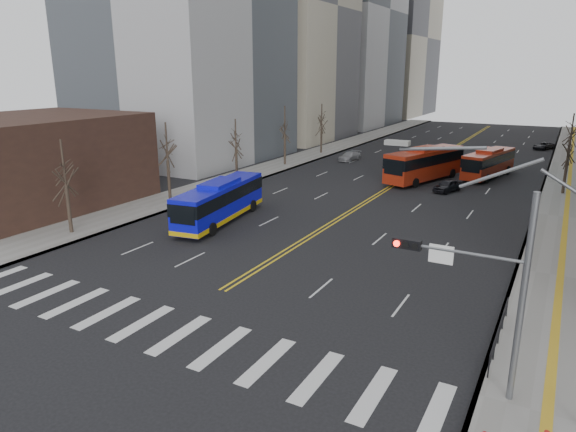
{
  "coord_description": "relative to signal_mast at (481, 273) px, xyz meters",
  "views": [
    {
      "loc": [
        15.9,
        -16.36,
        11.86
      ],
      "look_at": [
        1.85,
        9.28,
        3.53
      ],
      "focal_mm": 32.0,
      "sensor_mm": 36.0,
      "label": 1
    }
  ],
  "objects": [
    {
      "name": "car_dark_far",
      "position": [
        -1.27,
        70.29,
        -4.3
      ],
      "size": [
        3.28,
        4.4,
        1.11
      ],
      "primitive_type": "imported",
      "rotation": [
        0.0,
        0.0,
        -0.41
      ],
      "color": "black",
      "rests_on": "ground"
    },
    {
      "name": "signal_mast",
      "position": [
        0.0,
        0.0,
        0.0
      ],
      "size": [
        5.37,
        0.37,
        9.39
      ],
      "color": "slate",
      "rests_on": "ground"
    },
    {
      "name": "car_dark_mid",
      "position": [
        -8.06,
        33.8,
        -4.23
      ],
      "size": [
        2.64,
        3.93,
        1.24
      ],
      "primitive_type": "imported",
      "rotation": [
        0.0,
        0.0,
        -0.35
      ],
      "color": "black",
      "rests_on": "ground"
    },
    {
      "name": "ground",
      "position": [
        -13.77,
        -2.0,
        -4.86
      ],
      "size": [
        220.0,
        220.0,
        0.0
      ],
      "primitive_type": "plane",
      "color": "black"
    },
    {
      "name": "blue_bus",
      "position": [
        -21.93,
        14.17,
        -3.1
      ],
      "size": [
        4.06,
        11.66,
        3.34
      ],
      "color": "#0D0ECB",
      "rests_on": "ground"
    },
    {
      "name": "pedestrian_railing",
      "position": [
        0.53,
        4.0,
        -4.03
      ],
      "size": [
        0.06,
        6.06,
        1.02
      ],
      "color": "black",
      "rests_on": "sidewalk_right"
    },
    {
      "name": "car_white",
      "position": [
        -26.27,
        21.85,
        -4.19
      ],
      "size": [
        2.05,
        4.22,
        1.33
      ],
      "primitive_type": "imported",
      "rotation": [
        0.0,
        0.0,
        0.16
      ],
      "color": "white",
      "rests_on": "ground"
    },
    {
      "name": "red_bus_far",
      "position": [
        -5.6,
        43.36,
        -3.03
      ],
      "size": [
        4.53,
        10.54,
        3.28
      ],
      "color": "#A72711",
      "rests_on": "ground"
    },
    {
      "name": "car_silver",
      "position": [
        -23.77,
        46.35,
        -4.26
      ],
      "size": [
        2.16,
        4.31,
        1.2
      ],
      "primitive_type": "imported",
      "rotation": [
        0.0,
        0.0,
        -0.12
      ],
      "color": "#98989D",
      "rests_on": "ground"
    },
    {
      "name": "storefront",
      "position": [
        -39.77,
        9.97,
        -0.85
      ],
      "size": [
        14.0,
        18.0,
        8.0
      ],
      "color": "#321F19",
      "rests_on": "ground"
    },
    {
      "name": "sidewalk_left",
      "position": [
        -30.27,
        43.0,
        -4.78
      ],
      "size": [
        5.0,
        130.0,
        0.15
      ],
      "primitive_type": "cube",
      "color": "gray",
      "rests_on": "ground"
    },
    {
      "name": "centerline",
      "position": [
        -13.77,
        53.0,
        -4.85
      ],
      "size": [
        0.55,
        100.0,
        0.01
      ],
      "color": "gold",
      "rests_on": "ground"
    },
    {
      "name": "crosswalk",
      "position": [
        -13.77,
        -2.0,
        -4.85
      ],
      "size": [
        26.7,
        4.0,
        0.01
      ],
      "color": "silver",
      "rests_on": "ground"
    },
    {
      "name": "street_trees",
      "position": [
        -20.94,
        32.55,
        0.02
      ],
      "size": [
        35.2,
        47.2,
        7.6
      ],
      "color": "#2D231B",
      "rests_on": "ground"
    },
    {
      "name": "red_bus_near",
      "position": [
        -11.54,
        38.08,
        -2.78
      ],
      "size": [
        6.21,
        12.12,
        3.74
      ],
      "color": "#A72711",
      "rests_on": "ground"
    }
  ]
}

